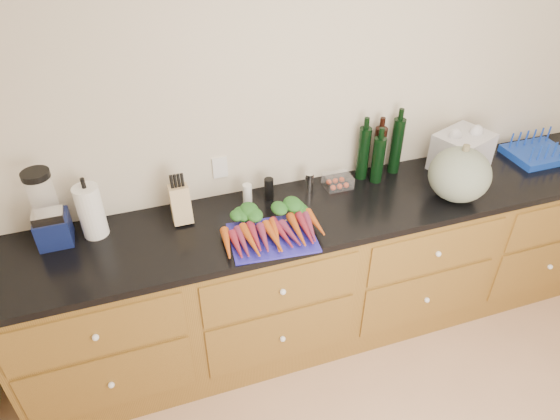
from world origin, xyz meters
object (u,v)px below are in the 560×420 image
object	(u,v)px
carrots	(270,228)
tomato_box	(338,181)
cutting_board	(272,238)
dish_rack	(538,152)
blender_appliance	(48,213)
paper_towel	(91,211)
squash	(460,175)
knife_block	(181,204)

from	to	relation	value
carrots	tomato_box	size ratio (longest dim) A/B	3.29
cutting_board	dish_rack	distance (m)	1.84
cutting_board	carrots	distance (m)	0.05
blender_appliance	dish_rack	bearing A→B (deg)	-1.57
paper_towel	tomato_box	size ratio (longest dim) A/B	1.82
squash	paper_towel	bearing A→B (deg)	171.06
cutting_board	squash	distance (m)	1.08
blender_appliance	tomato_box	world-z (taller)	blender_appliance
squash	dish_rack	world-z (taller)	squash
blender_appliance	tomato_box	xyz separation A→B (m)	(1.52, 0.01, -0.14)
carrots	dish_rack	distance (m)	1.84
paper_towel	tomato_box	xyz separation A→B (m)	(1.33, 0.01, -0.10)
paper_towel	knife_block	world-z (taller)	paper_towel
cutting_board	paper_towel	world-z (taller)	paper_towel
paper_towel	squash	bearing A→B (deg)	-8.94
blender_appliance	paper_towel	bearing A→B (deg)	0.66
blender_appliance	squash	bearing A→B (deg)	-8.10
carrots	blender_appliance	bearing A→B (deg)	164.65
blender_appliance	dish_rack	distance (m)	2.85
carrots	dish_rack	xyz separation A→B (m)	(1.83, 0.20, -0.00)
tomato_box	dish_rack	size ratio (longest dim) A/B	0.42
knife_block	paper_towel	bearing A→B (deg)	177.35
knife_block	dish_rack	bearing A→B (deg)	-1.55
carrots	dish_rack	size ratio (longest dim) A/B	1.40
dish_rack	tomato_box	bearing A→B (deg)	176.12
blender_appliance	knife_block	distance (m)	0.62
carrots	dish_rack	bearing A→B (deg)	6.29
dish_rack	knife_block	bearing A→B (deg)	178.45
tomato_box	dish_rack	world-z (taller)	dish_rack
carrots	tomato_box	xyz separation A→B (m)	(0.50, 0.29, -0.00)
cutting_board	blender_appliance	world-z (taller)	blender_appliance
dish_rack	cutting_board	bearing A→B (deg)	-172.51
tomato_box	blender_appliance	bearing A→B (deg)	-179.54
tomato_box	cutting_board	bearing A→B (deg)	-146.57
carrots	paper_towel	size ratio (longest dim) A/B	1.81
blender_appliance	paper_towel	xyz separation A→B (m)	(0.19, 0.00, -0.04)
paper_towel	knife_block	size ratio (longest dim) A/B	1.41
paper_towel	tomato_box	distance (m)	1.33
cutting_board	blender_appliance	bearing A→B (deg)	162.62
knife_block	tomato_box	world-z (taller)	knife_block
carrots	knife_block	world-z (taller)	knife_block
tomato_box	dish_rack	distance (m)	1.33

